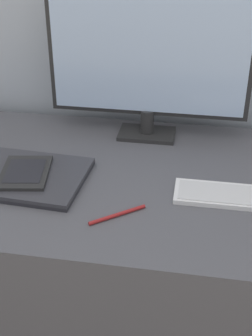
# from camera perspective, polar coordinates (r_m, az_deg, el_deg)

# --- Properties ---
(desk) EXTENTS (1.41, 0.70, 0.74)m
(desk) POSITION_cam_1_polar(r_m,az_deg,el_deg) (1.48, -2.92, -12.98)
(desk) COLOR #4C4C51
(desk) RESTS_ON ground_plane
(monitor) EXTENTS (0.59, 0.11, 0.47)m
(monitor) POSITION_cam_1_polar(r_m,az_deg,el_deg) (1.36, 2.82, 13.72)
(monitor) COLOR #262626
(monitor) RESTS_ON desk
(keyboard) EXTENTS (0.29, 0.10, 0.01)m
(keyboard) POSITION_cam_1_polar(r_m,az_deg,el_deg) (1.18, 13.04, -3.32)
(keyboard) COLOR silver
(keyboard) RESTS_ON desk
(laptop) EXTENTS (0.33, 0.25, 0.02)m
(laptop) POSITION_cam_1_polar(r_m,az_deg,el_deg) (1.25, -12.27, -0.96)
(laptop) COLOR #232328
(laptop) RESTS_ON desk
(ereader) EXTENTS (0.15, 0.18, 0.01)m
(ereader) POSITION_cam_1_polar(r_m,az_deg,el_deg) (1.24, -12.20, -0.53)
(ereader) COLOR black
(ereader) RESTS_ON laptop
(pen) EXTENTS (0.12, 0.10, 0.01)m
(pen) POSITION_cam_1_polar(r_m,az_deg,el_deg) (1.09, -1.05, -5.71)
(pen) COLOR maroon
(pen) RESTS_ON desk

